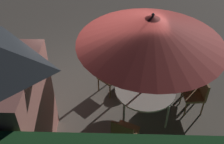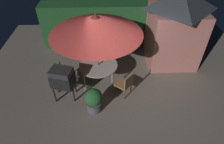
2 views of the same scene
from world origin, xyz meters
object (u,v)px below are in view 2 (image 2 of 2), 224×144
Objects in this scene: patio_umbrella at (96,25)px; bbq_grill at (62,78)px; chair_near_shed at (64,72)px; chair_toward_hedge at (111,52)px; patio_table at (98,66)px; garden_shed at (175,28)px; potted_plant_by_shed at (94,100)px; chair_far_side at (125,83)px.

bbq_grill is at bearing -144.16° from patio_umbrella.
chair_toward_hedge is (1.70, 1.19, 0.00)m from chair_near_shed.
patio_table is 0.47× the size of patio_umbrella.
garden_shed reaches higher than patio_umbrella.
potted_plant_by_shed reaches higher than patio_table.
chair_far_side is (2.13, -0.65, 0.00)m from chair_near_shed.
garden_shed is at bearing 40.61° from potted_plant_by_shed.
patio_umbrella is (-2.92, -1.23, 0.78)m from garden_shed.
garden_shed is 2.14× the size of patio_table.
chair_near_shed is at bearing -162.10° from garden_shed.
bbq_grill is at bearing -130.20° from chair_toward_hedge.
patio_table is 1.63× the size of potted_plant_by_shed.
patio_table is 1.25m from chair_near_shed.
chair_near_shed reaches higher than patio_table.
chair_near_shed is (-1.23, -0.12, -1.75)m from patio_umbrella.
patio_table is 1.41m from potted_plant_by_shed.
bbq_grill is at bearing -80.40° from chair_near_shed.
patio_table is 1.52× the size of chair_toward_hedge.
chair_toward_hedge is at bearing 34.89° from chair_near_shed.
chair_near_shed is 1.69m from potted_plant_by_shed.
chair_near_shed is 1.00× the size of chair_toward_hedge.
patio_umbrella is 2.10m from chair_toward_hedge.
patio_umbrella is 2.44× the size of bbq_grill.
garden_shed is 2.64m from chair_toward_hedge.
patio_table is at bearing 35.84° from bbq_grill.
chair_far_side is at bearing -40.51° from patio_umbrella.
garden_shed is 4.14m from potted_plant_by_shed.
bbq_grill is 1.33× the size of chair_near_shed.
patio_umbrella is at bearing 84.99° from potted_plant_by_shed.
bbq_grill is (-1.12, -0.81, 0.17)m from patio_table.
patio_table is 1.18m from chair_toward_hedge.
patio_umbrella reaches higher than bbq_grill.
chair_far_side is at bearing 1.02° from bbq_grill.
garden_shed is 3.25× the size of chair_far_side.
garden_shed is 1.00× the size of patio_umbrella.
chair_far_side reaches higher than patio_table.
patio_umbrella reaches higher than chair_toward_hedge.
potted_plant_by_shed is (-0.59, -2.45, -0.08)m from chair_toward_hedge.
garden_shed is at bearing 3.57° from chair_toward_hedge.
potted_plant_by_shed is at bearing -149.09° from chair_far_side.
patio_table is at bearing 84.99° from potted_plant_by_shed.
potted_plant_by_shed is (0.99, -0.58, -0.41)m from bbq_grill.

